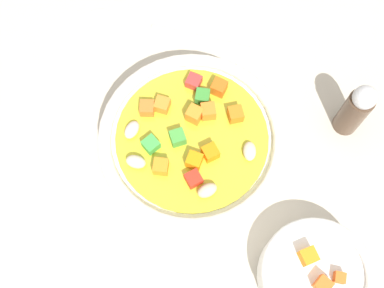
# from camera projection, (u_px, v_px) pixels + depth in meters

# --- Properties ---
(ground_plane) EXTENTS (1.40, 1.40, 0.02)m
(ground_plane) POSITION_uv_depth(u_px,v_px,m) (192.00, 154.00, 0.59)
(ground_plane) COLOR #BAB2A0
(soup_bowl_main) EXTENTS (0.21, 0.21, 0.06)m
(soup_bowl_main) POSITION_uv_depth(u_px,v_px,m) (192.00, 143.00, 0.56)
(soup_bowl_main) COLOR white
(soup_bowl_main) RESTS_ON ground_plane
(spoon) EXTENTS (0.21, 0.08, 0.01)m
(spoon) POSITION_uv_depth(u_px,v_px,m) (155.00, 26.00, 0.64)
(spoon) COLOR silver
(spoon) RESTS_ON ground_plane
(side_bowl_small) EXTENTS (0.12, 0.12, 0.05)m
(side_bowl_small) POSITION_uv_depth(u_px,v_px,m) (314.00, 275.00, 0.51)
(side_bowl_small) COLOR white
(side_bowl_small) RESTS_ON ground_plane
(pepper_shaker) EXTENTS (0.03, 0.03, 0.09)m
(pepper_shaker) POSITION_uv_depth(u_px,v_px,m) (356.00, 109.00, 0.55)
(pepper_shaker) COLOR #4C3828
(pepper_shaker) RESTS_ON ground_plane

